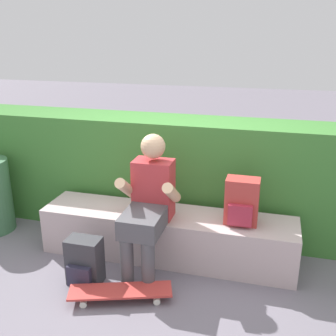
# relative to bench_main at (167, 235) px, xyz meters

# --- Properties ---
(ground_plane) EXTENTS (24.00, 24.00, 0.00)m
(ground_plane) POSITION_rel_bench_main_xyz_m (0.00, -0.26, -0.22)
(ground_plane) COLOR slate
(bench_main) EXTENTS (2.31, 0.49, 0.43)m
(bench_main) POSITION_rel_bench_main_xyz_m (0.00, 0.00, 0.00)
(bench_main) COLOR #BAA6A6
(bench_main) RESTS_ON ground
(person_skater) EXTENTS (0.49, 0.62, 1.18)m
(person_skater) POSITION_rel_bench_main_xyz_m (-0.10, -0.22, 0.42)
(person_skater) COLOR #B73338
(person_skater) RESTS_ON ground
(skateboard_near_person) EXTENTS (0.82, 0.45, 0.09)m
(skateboard_near_person) POSITION_rel_bench_main_xyz_m (-0.18, -0.72, -0.14)
(skateboard_near_person) COLOR #BC3833
(skateboard_near_person) RESTS_ON ground
(backpack_on_bench) EXTENTS (0.28, 0.23, 0.40)m
(backpack_on_bench) POSITION_rel_bench_main_xyz_m (0.66, -0.01, 0.41)
(backpack_on_bench) COLOR #B23833
(backpack_on_bench) RESTS_ON bench_main
(backpack_on_ground) EXTENTS (0.28, 0.23, 0.40)m
(backpack_on_ground) POSITION_rel_bench_main_xyz_m (-0.55, -0.58, -0.02)
(backpack_on_ground) COLOR #333338
(backpack_on_ground) RESTS_ON ground
(hedge_row) EXTENTS (6.11, 0.56, 1.17)m
(hedge_row) POSITION_rel_bench_main_xyz_m (0.03, 0.60, 0.37)
(hedge_row) COLOR #3A7730
(hedge_row) RESTS_ON ground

